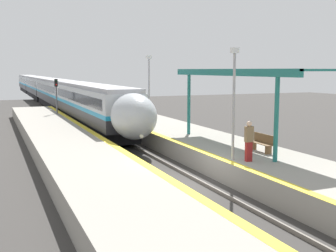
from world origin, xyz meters
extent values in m
plane|color=#383533|center=(0.00, 0.00, 0.00)|extent=(120.00, 120.00, 0.00)
cube|color=slate|center=(-0.72, 0.00, 0.07)|extent=(0.08, 90.00, 0.15)
cube|color=slate|center=(0.72, 0.00, 0.07)|extent=(0.08, 90.00, 0.15)
cube|color=black|center=(0.00, 18.75, 0.65)|extent=(2.44, 18.92, 0.86)
cube|color=#28282D|center=(0.00, 18.75, 1.52)|extent=(2.77, 20.57, 0.88)
cube|color=#198CBF|center=(0.00, 18.75, 2.11)|extent=(2.79, 20.57, 0.30)
cube|color=#B2B7BC|center=(0.00, 18.75, 2.93)|extent=(2.77, 20.57, 1.33)
cube|color=black|center=(0.00, 18.75, 2.86)|extent=(2.80, 18.92, 0.73)
cube|color=#9E9EA3|center=(0.00, 18.75, 3.75)|extent=(2.50, 20.57, 0.30)
cylinder|color=black|center=(-0.72, 11.27, 0.43)|extent=(0.12, 0.86, 0.86)
cylinder|color=black|center=(0.72, 11.27, 0.43)|extent=(0.12, 0.86, 0.86)
cylinder|color=black|center=(-0.72, 13.47, 0.43)|extent=(0.12, 0.86, 0.86)
cylinder|color=black|center=(0.72, 13.47, 0.43)|extent=(0.12, 0.86, 0.86)
cylinder|color=black|center=(-0.72, 24.02, 0.43)|extent=(0.12, 0.86, 0.86)
cylinder|color=black|center=(0.72, 24.02, 0.43)|extent=(0.12, 0.86, 0.86)
cylinder|color=black|center=(-0.72, 26.22, 0.43)|extent=(0.12, 0.86, 0.86)
cylinder|color=black|center=(0.72, 26.22, 0.43)|extent=(0.12, 0.86, 0.86)
ellipsoid|color=#B2B7BC|center=(0.00, 7.20, 2.34)|extent=(2.66, 3.78, 2.77)
ellipsoid|color=black|center=(0.00, 6.73, 2.79)|extent=(1.94, 2.20, 1.41)
sphere|color=#F9F4CC|center=(0.00, 5.79, 1.33)|extent=(0.24, 0.24, 0.24)
cube|color=black|center=(0.00, 40.11, 0.65)|extent=(2.44, 18.92, 0.86)
cube|color=#28282D|center=(0.00, 40.11, 1.52)|extent=(2.77, 20.57, 0.88)
cube|color=#198CBF|center=(0.00, 40.11, 2.11)|extent=(2.79, 20.57, 0.30)
cube|color=#B2B7BC|center=(0.00, 40.11, 2.93)|extent=(2.77, 20.57, 1.33)
cube|color=black|center=(0.00, 40.11, 2.86)|extent=(2.80, 18.92, 0.73)
cube|color=#9E9EA3|center=(0.00, 40.11, 3.75)|extent=(2.50, 20.57, 0.30)
cylinder|color=black|center=(-0.72, 32.64, 0.43)|extent=(0.12, 0.86, 0.86)
cylinder|color=black|center=(0.72, 32.64, 0.43)|extent=(0.12, 0.86, 0.86)
cylinder|color=black|center=(-0.72, 34.84, 0.43)|extent=(0.12, 0.86, 0.86)
cylinder|color=black|center=(0.72, 34.84, 0.43)|extent=(0.12, 0.86, 0.86)
cylinder|color=black|center=(-0.72, 45.39, 0.43)|extent=(0.12, 0.86, 0.86)
cylinder|color=black|center=(0.72, 45.39, 0.43)|extent=(0.12, 0.86, 0.86)
cylinder|color=black|center=(-0.72, 47.59, 0.43)|extent=(0.12, 0.86, 0.86)
cylinder|color=black|center=(0.72, 47.59, 0.43)|extent=(0.12, 0.86, 0.86)
cube|color=black|center=(0.00, 61.48, 0.65)|extent=(2.44, 18.92, 0.86)
cube|color=#28282D|center=(0.00, 61.48, 1.52)|extent=(2.77, 20.57, 0.88)
cube|color=#198CBF|center=(0.00, 61.48, 2.11)|extent=(2.79, 20.57, 0.30)
cube|color=#B2B7BC|center=(0.00, 61.48, 2.93)|extent=(2.77, 20.57, 1.33)
cube|color=black|center=(0.00, 61.48, 2.86)|extent=(2.80, 18.92, 0.73)
cube|color=#9E9EA3|center=(0.00, 61.48, 3.75)|extent=(2.50, 20.57, 0.30)
cylinder|color=black|center=(-0.72, 54.01, 0.43)|extent=(0.12, 0.86, 0.86)
cylinder|color=black|center=(0.72, 54.01, 0.43)|extent=(0.12, 0.86, 0.86)
cylinder|color=black|center=(-0.72, 56.21, 0.43)|extent=(0.12, 0.86, 0.86)
cylinder|color=black|center=(0.72, 56.21, 0.43)|extent=(0.12, 0.86, 0.86)
cylinder|color=black|center=(-0.72, 66.76, 0.43)|extent=(0.12, 0.86, 0.86)
cylinder|color=black|center=(0.72, 66.76, 0.43)|extent=(0.12, 0.86, 0.86)
cylinder|color=black|center=(-0.72, 68.96, 0.43)|extent=(0.12, 0.86, 0.86)
cylinder|color=black|center=(0.72, 68.96, 0.43)|extent=(0.12, 0.86, 0.86)
cube|color=black|center=(0.00, 82.85, 0.65)|extent=(2.44, 18.92, 0.86)
cube|color=#28282D|center=(0.00, 82.85, 1.52)|extent=(2.77, 20.57, 0.88)
cube|color=#198CBF|center=(0.00, 82.85, 2.11)|extent=(2.79, 20.57, 0.30)
cube|color=#B2B7BC|center=(0.00, 82.85, 2.93)|extent=(2.77, 20.57, 1.33)
cube|color=black|center=(0.00, 82.85, 2.86)|extent=(2.80, 18.92, 0.73)
cube|color=#9E9EA3|center=(0.00, 82.85, 3.75)|extent=(2.50, 20.57, 0.30)
cylinder|color=black|center=(-0.72, 75.37, 0.43)|extent=(0.12, 0.86, 0.86)
cylinder|color=black|center=(0.72, 75.37, 0.43)|extent=(0.12, 0.86, 0.86)
cylinder|color=black|center=(-0.72, 77.57, 0.43)|extent=(0.12, 0.86, 0.86)
cylinder|color=black|center=(0.72, 77.57, 0.43)|extent=(0.12, 0.86, 0.86)
cylinder|color=black|center=(-0.72, 88.12, 0.43)|extent=(0.12, 0.86, 0.86)
cylinder|color=black|center=(0.72, 88.12, 0.43)|extent=(0.12, 0.86, 0.86)
cylinder|color=black|center=(-0.72, 90.32, 0.43)|extent=(0.12, 0.86, 0.86)
cylinder|color=black|center=(0.72, 90.32, 0.43)|extent=(0.12, 0.86, 0.86)
cube|color=gray|center=(3.90, 0.00, 0.52)|extent=(4.56, 64.00, 1.04)
cube|color=yellow|center=(1.82, 0.00, 1.05)|extent=(0.40, 64.00, 0.01)
cube|color=gray|center=(-3.70, 0.00, 0.52)|extent=(4.17, 64.00, 1.04)
cube|color=yellow|center=(-1.82, 0.00, 1.05)|extent=(0.40, 64.00, 0.01)
cube|color=brown|center=(4.45, -0.08, 1.25)|extent=(0.36, 0.06, 0.42)
cube|color=brown|center=(4.45, 1.19, 1.25)|extent=(0.36, 0.06, 0.42)
cube|color=brown|center=(4.45, 0.55, 1.48)|extent=(0.44, 1.70, 0.03)
cube|color=brown|center=(4.65, 0.55, 1.71)|extent=(0.04, 1.70, 0.44)
cube|color=maroon|center=(2.65, -1.09, 1.48)|extent=(0.28, 0.20, 0.88)
cube|color=#7F6647|center=(2.65, -1.09, 2.27)|extent=(0.36, 0.22, 0.70)
sphere|color=beige|center=(2.65, -1.09, 2.74)|extent=(0.24, 0.24, 0.24)
cylinder|color=#59595E|center=(-2.20, 23.49, 1.78)|extent=(0.14, 0.14, 3.56)
cube|color=black|center=(-2.20, 23.49, 3.91)|extent=(0.28, 0.20, 0.70)
sphere|color=black|center=(-2.20, 23.38, 4.08)|extent=(0.14, 0.14, 0.14)
sphere|color=red|center=(-2.20, 23.38, 3.74)|extent=(0.14, 0.14, 0.14)
cylinder|color=#9E9EA3|center=(2.16, -0.54, 3.43)|extent=(0.12, 0.12, 4.79)
cube|color=silver|center=(2.16, -0.54, 5.95)|extent=(0.36, 0.20, 0.24)
cylinder|color=#9E9EA3|center=(2.16, 10.39, 3.43)|extent=(0.12, 0.12, 4.79)
cube|color=silver|center=(2.16, 10.39, 5.95)|extent=(0.36, 0.20, 0.24)
cylinder|color=#1E6B66|center=(3.70, -1.60, 2.95)|extent=(0.20, 0.20, 3.83)
cylinder|color=#1E6B66|center=(3.70, 7.29, 2.95)|extent=(0.20, 0.20, 3.83)
cube|color=#1E6B66|center=(3.70, 2.84, 4.97)|extent=(0.24, 11.89, 0.36)
cube|color=#1E6B66|center=(4.60, 2.84, 5.09)|extent=(2.00, 11.89, 0.10)
camera|label=1|loc=(-7.78, -16.66, 5.09)|focal=45.00mm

